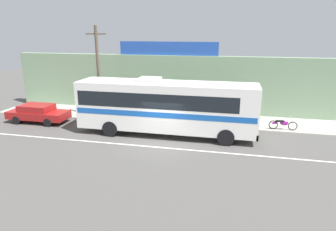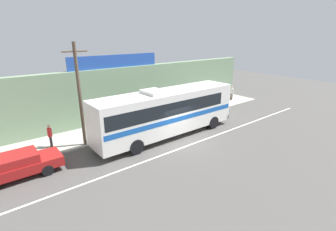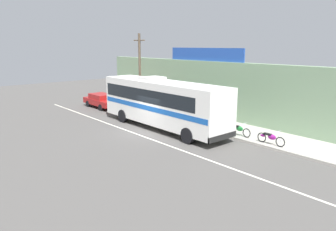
{
  "view_description": "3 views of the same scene",
  "coord_description": "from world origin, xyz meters",
  "px_view_note": "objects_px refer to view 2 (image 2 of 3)",
  "views": [
    {
      "loc": [
        4.15,
        -16.74,
        6.81
      ],
      "look_at": [
        -0.13,
        2.58,
        1.03
      ],
      "focal_mm": 31.38,
      "sensor_mm": 36.0,
      "label": 1
    },
    {
      "loc": [
        -11.08,
        -12.35,
        7.57
      ],
      "look_at": [
        0.89,
        2.65,
        1.18
      ],
      "focal_mm": 26.19,
      "sensor_mm": 36.0,
      "label": 2
    },
    {
      "loc": [
        17.85,
        -13.14,
        6.15
      ],
      "look_at": [
        0.35,
        1.85,
        1.01
      ],
      "focal_mm": 33.92,
      "sensor_mm": 36.0,
      "label": 3
    }
  ],
  "objects_px": {
    "pedestrian_near_shop": "(50,134)",
    "pedestrian_far_right": "(144,110)",
    "utility_pole": "(80,94)",
    "intercity_bus": "(166,111)",
    "parked_car": "(16,165)",
    "motorcycle_black": "(194,109)",
    "motorcycle_orange": "(212,105)",
    "pedestrian_by_curb": "(232,92)",
    "motorcycle_red": "(182,112)"
  },
  "relations": [
    {
      "from": "parked_car",
      "to": "motorcycle_black",
      "type": "height_order",
      "value": "parked_car"
    },
    {
      "from": "pedestrian_far_right",
      "to": "motorcycle_black",
      "type": "bearing_deg",
      "value": -15.98
    },
    {
      "from": "motorcycle_black",
      "to": "pedestrian_near_shop",
      "type": "relative_size",
      "value": 1.19
    },
    {
      "from": "motorcycle_orange",
      "to": "pedestrian_by_curb",
      "type": "relative_size",
      "value": 1.18
    },
    {
      "from": "pedestrian_near_shop",
      "to": "motorcycle_red",
      "type": "bearing_deg",
      "value": -3.67
    },
    {
      "from": "parked_car",
      "to": "motorcycle_orange",
      "type": "relative_size",
      "value": 2.4
    },
    {
      "from": "motorcycle_black",
      "to": "pedestrian_far_right",
      "type": "xyz_separation_m",
      "value": [
        -4.87,
        1.4,
        0.57
      ]
    },
    {
      "from": "utility_pole",
      "to": "pedestrian_far_right",
      "type": "relative_size",
      "value": 4.1
    },
    {
      "from": "pedestrian_near_shop",
      "to": "pedestrian_by_curb",
      "type": "height_order",
      "value": "same"
    },
    {
      "from": "motorcycle_black",
      "to": "pedestrian_by_curb",
      "type": "bearing_deg",
      "value": 8.43
    },
    {
      "from": "utility_pole",
      "to": "pedestrian_near_shop",
      "type": "height_order",
      "value": "utility_pole"
    },
    {
      "from": "utility_pole",
      "to": "pedestrian_near_shop",
      "type": "relative_size",
      "value": 4.35
    },
    {
      "from": "intercity_bus",
      "to": "pedestrian_near_shop",
      "type": "height_order",
      "value": "intercity_bus"
    },
    {
      "from": "intercity_bus",
      "to": "motorcycle_black",
      "type": "distance_m",
      "value": 6.02
    },
    {
      "from": "utility_pole",
      "to": "motorcycle_red",
      "type": "bearing_deg",
      "value": 1.73
    },
    {
      "from": "pedestrian_far_right",
      "to": "pedestrian_near_shop",
      "type": "bearing_deg",
      "value": -175.56
    },
    {
      "from": "motorcycle_black",
      "to": "pedestrian_by_curb",
      "type": "height_order",
      "value": "pedestrian_by_curb"
    },
    {
      "from": "utility_pole",
      "to": "pedestrian_by_curb",
      "type": "bearing_deg",
      "value": 4.15
    },
    {
      "from": "motorcycle_red",
      "to": "parked_car",
      "type": "bearing_deg",
      "value": -172.17
    },
    {
      "from": "parked_car",
      "to": "motorcycle_orange",
      "type": "bearing_deg",
      "value": 5.53
    },
    {
      "from": "motorcycle_red",
      "to": "pedestrian_far_right",
      "type": "distance_m",
      "value": 3.64
    },
    {
      "from": "intercity_bus",
      "to": "motorcycle_orange",
      "type": "relative_size",
      "value": 6.22
    },
    {
      "from": "motorcycle_red",
      "to": "intercity_bus",
      "type": "bearing_deg",
      "value": -147.27
    },
    {
      "from": "parked_car",
      "to": "pedestrian_far_right",
      "type": "relative_size",
      "value": 2.66
    },
    {
      "from": "motorcycle_red",
      "to": "utility_pole",
      "type": "bearing_deg",
      "value": -178.27
    },
    {
      "from": "parked_car",
      "to": "motorcycle_red",
      "type": "height_order",
      "value": "parked_car"
    },
    {
      "from": "pedestrian_near_shop",
      "to": "pedestrian_far_right",
      "type": "relative_size",
      "value": 0.94
    },
    {
      "from": "parked_car",
      "to": "motorcycle_black",
      "type": "xyz_separation_m",
      "value": [
        15.38,
        1.87,
        -0.17
      ]
    },
    {
      "from": "parked_car",
      "to": "pedestrian_far_right",
      "type": "xyz_separation_m",
      "value": [
        10.51,
        3.26,
        0.4
      ]
    },
    {
      "from": "intercity_bus",
      "to": "parked_car",
      "type": "distance_m",
      "value": 10.16
    },
    {
      "from": "motorcycle_orange",
      "to": "motorcycle_black",
      "type": "bearing_deg",
      "value": 177.01
    },
    {
      "from": "motorcycle_black",
      "to": "pedestrian_near_shop",
      "type": "height_order",
      "value": "pedestrian_near_shop"
    },
    {
      "from": "intercity_bus",
      "to": "pedestrian_far_right",
      "type": "xyz_separation_m",
      "value": [
        0.45,
        3.79,
        -0.93
      ]
    },
    {
      "from": "pedestrian_by_curb",
      "to": "parked_car",
      "type": "bearing_deg",
      "value": -172.6
    },
    {
      "from": "intercity_bus",
      "to": "motorcycle_red",
      "type": "distance_m",
      "value": 4.73
    },
    {
      "from": "intercity_bus",
      "to": "pedestrian_far_right",
      "type": "height_order",
      "value": "intercity_bus"
    },
    {
      "from": "parked_car",
      "to": "pedestrian_by_curb",
      "type": "bearing_deg",
      "value": 7.4
    },
    {
      "from": "motorcycle_red",
      "to": "pedestrian_near_shop",
      "type": "relative_size",
      "value": 1.17
    },
    {
      "from": "intercity_bus",
      "to": "pedestrian_by_curb",
      "type": "distance_m",
      "value": 13.07
    },
    {
      "from": "utility_pole",
      "to": "parked_car",
      "type": "bearing_deg",
      "value": -159.89
    },
    {
      "from": "utility_pole",
      "to": "pedestrian_near_shop",
      "type": "xyz_separation_m",
      "value": [
        -1.99,
        1.02,
        -2.7
      ]
    },
    {
      "from": "motorcycle_red",
      "to": "motorcycle_orange",
      "type": "distance_m",
      "value": 4.08
    },
    {
      "from": "motorcycle_red",
      "to": "pedestrian_near_shop",
      "type": "height_order",
      "value": "pedestrian_near_shop"
    },
    {
      "from": "motorcycle_black",
      "to": "pedestrian_far_right",
      "type": "height_order",
      "value": "pedestrian_far_right"
    },
    {
      "from": "intercity_bus",
      "to": "motorcycle_orange",
      "type": "xyz_separation_m",
      "value": [
        7.85,
        2.26,
        -1.5
      ]
    },
    {
      "from": "motorcycle_black",
      "to": "pedestrian_by_curb",
      "type": "distance_m",
      "value": 7.34
    },
    {
      "from": "parked_car",
      "to": "pedestrian_far_right",
      "type": "bearing_deg",
      "value": 17.24
    },
    {
      "from": "motorcycle_orange",
      "to": "pedestrian_by_curb",
      "type": "xyz_separation_m",
      "value": [
        4.71,
        1.21,
        0.51
      ]
    },
    {
      "from": "pedestrian_far_right",
      "to": "pedestrian_by_curb",
      "type": "height_order",
      "value": "pedestrian_far_right"
    },
    {
      "from": "intercity_bus",
      "to": "utility_pole",
      "type": "height_order",
      "value": "utility_pole"
    }
  ]
}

